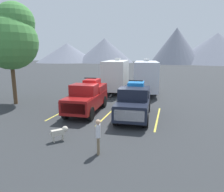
% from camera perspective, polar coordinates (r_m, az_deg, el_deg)
% --- Properties ---
extents(ground_plane, '(240.00, 240.00, 0.00)m').
position_cam_1_polar(ground_plane, '(15.02, -1.44, -5.49)').
color(ground_plane, '#2D3033').
extents(pickup_truck_a, '(2.43, 5.54, 2.61)m').
position_cam_1_polar(pickup_truck_a, '(15.76, -6.98, -0.14)').
color(pickup_truck_a, maroon).
rests_on(pickup_truck_a, ground).
extents(pickup_truck_b, '(2.52, 5.51, 2.56)m').
position_cam_1_polar(pickup_truck_b, '(14.51, 6.29, -1.35)').
color(pickup_truck_b, black).
rests_on(pickup_truck_b, ground).
extents(lot_stripe_a, '(0.12, 5.50, 0.01)m').
position_cam_1_polar(lot_stripe_a, '(16.75, -13.10, -3.97)').
color(lot_stripe_a, gold).
rests_on(lot_stripe_a, ground).
extents(lot_stripe_b, '(0.12, 5.50, 0.01)m').
position_cam_1_polar(lot_stripe_b, '(15.34, -1.04, -5.11)').
color(lot_stripe_b, gold).
rests_on(lot_stripe_b, ground).
extents(lot_stripe_c, '(0.12, 5.50, 0.01)m').
position_cam_1_polar(lot_stripe_c, '(14.73, 12.74, -6.12)').
color(lot_stripe_c, gold).
rests_on(lot_stripe_c, ground).
extents(camper_trailer_a, '(3.38, 9.05, 4.00)m').
position_cam_1_polar(camper_trailer_a, '(24.53, 1.25, 6.20)').
color(camper_trailer_a, white).
rests_on(camper_trailer_a, ground).
extents(camper_trailer_b, '(3.41, 8.52, 3.95)m').
position_cam_1_polar(camper_trailer_b, '(23.70, 9.56, 5.79)').
color(camper_trailer_b, silver).
rests_on(camper_trailer_b, ground).
extents(person_a, '(0.25, 0.35, 1.64)m').
position_cam_1_polar(person_a, '(9.14, -3.92, -10.77)').
color(person_a, '#726047').
rests_on(person_a, ground).
extents(dog, '(0.75, 0.77, 0.75)m').
position_cam_1_polar(dog, '(10.97, -14.32, -9.67)').
color(dog, beige).
rests_on(dog, ground).
extents(tree_a, '(4.77, 4.77, 8.83)m').
position_cam_1_polar(tree_a, '(20.10, -26.59, 14.67)').
color(tree_a, brown).
rests_on(tree_a, ground).
extents(mountain_ridge, '(133.55, 40.91, 16.80)m').
position_cam_1_polar(mountain_ridge, '(108.20, 16.62, 12.64)').
color(mountain_ridge, slate).
rests_on(mountain_ridge, ground).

